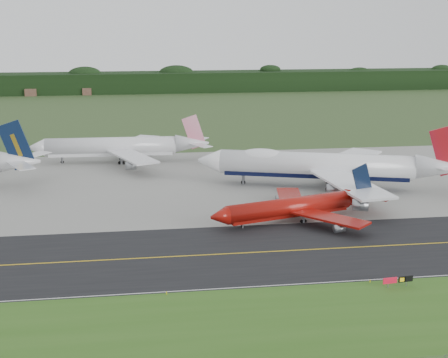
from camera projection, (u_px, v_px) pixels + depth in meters
ground at (300, 243)px, 123.89m from camera, size 600.00×600.00×0.00m
grass_verge at (362, 325)px, 90.31m from camera, size 400.00×30.00×0.01m
taxiway at (305, 250)px, 120.05m from camera, size 400.00×32.00×0.02m
apron at (253, 180)px, 172.83m from camera, size 400.00×78.00×0.01m
taxiway_centreline at (305, 250)px, 120.05m from camera, size 400.00×0.40×0.00m
taxiway_edge_line at (330, 282)px, 105.17m from camera, size 400.00×0.25×0.00m
horizon_treeline at (187, 83)px, 385.23m from camera, size 700.00×25.00×12.00m
jet_ba_747 at (325, 166)px, 163.04m from camera, size 68.48×55.35×17.62m
jet_red_737 at (298, 206)px, 137.33m from camera, size 40.90×32.59×11.23m
jet_star_tail at (121, 147)px, 193.08m from camera, size 55.36×46.40×14.62m
taxiway_sign at (398, 280)px, 103.04m from camera, size 5.32×0.71×1.78m
edge_marker_left at (167, 293)px, 100.44m from camera, size 0.16×0.16×0.50m
edge_marker_center at (370, 281)px, 105.07m from camera, size 0.16×0.16×0.50m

